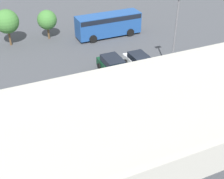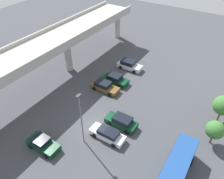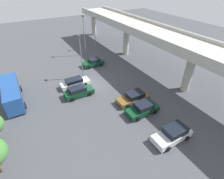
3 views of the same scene
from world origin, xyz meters
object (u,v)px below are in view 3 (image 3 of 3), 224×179
at_px(parked_car_0, 93,63).
at_px(parked_car_5, 173,134).
at_px(parked_car_1, 75,83).
at_px(parked_car_2, 79,91).
at_px(shuttle_bus, 12,92).
at_px(lamp_post_mid_lot, 95,31).
at_px(parked_car_4, 143,109).
at_px(lamp_post_near_aisle, 81,54).
at_px(parked_car_3, 133,97).
at_px(lamp_post_by_overpass, 84,33).

height_order(parked_car_0, parked_car_5, parked_car_5).
xyz_separation_m(parked_car_1, parked_car_2, (2.85, -0.42, 0.05)).
xyz_separation_m(shuttle_bus, lamp_post_mid_lot, (-13.27, 19.80, 2.85)).
xyz_separation_m(parked_car_2, parked_car_4, (8.24, 6.13, -0.02)).
distance_m(parked_car_0, lamp_post_near_aisle, 6.41).
bearing_deg(parked_car_3, lamp_post_mid_lot, -100.99).
bearing_deg(shuttle_bus, lamp_post_mid_lot, -56.16).
relative_size(parked_car_3, lamp_post_by_overpass, 0.56).
bearing_deg(parked_car_5, parked_car_3, -92.00).
bearing_deg(parked_car_3, parked_car_4, 81.16).
xyz_separation_m(parked_car_2, lamp_post_mid_lot, (-16.68, 10.86, 3.76)).
bearing_deg(parked_car_3, shuttle_bus, -29.88).
bearing_deg(lamp_post_by_overpass, lamp_post_mid_lot, 122.20).
height_order(parked_car_4, lamp_post_mid_lot, lamp_post_mid_lot).
height_order(parked_car_3, lamp_post_by_overpass, lamp_post_by_overpass).
bearing_deg(lamp_post_near_aisle, parked_car_4, 14.34).
distance_m(parked_car_2, lamp_post_mid_lot, 20.25).
bearing_deg(parked_car_0, lamp_post_mid_lot, -118.36).
distance_m(lamp_post_near_aisle, lamp_post_mid_lot, 14.24).
bearing_deg(parked_car_2, lamp_post_by_overpass, 63.23).
height_order(parked_car_1, parked_car_4, parked_car_4).
xyz_separation_m(parked_car_3, lamp_post_by_overpass, (-19.91, 0.71, 4.36)).
height_order(shuttle_bus, lamp_post_near_aisle, lamp_post_near_aisle).
bearing_deg(parked_car_3, lamp_post_near_aisle, -70.03).
bearing_deg(parked_car_1, parked_car_4, -62.78).
bearing_deg(parked_car_2, parked_car_4, -53.37).
height_order(parked_car_2, parked_car_5, parked_car_5).
relative_size(parked_car_1, shuttle_bus, 0.60).
height_order(parked_car_1, shuttle_bus, shuttle_bus).
xyz_separation_m(parked_car_2, lamp_post_by_overpass, (-14.41, 7.27, 4.31)).
relative_size(parked_car_4, lamp_post_mid_lot, 0.60).
relative_size(parked_car_2, shuttle_bus, 0.56).
xyz_separation_m(parked_car_5, lamp_post_by_overpass, (-28.01, 1.00, 4.28)).
distance_m(parked_car_4, lamp_post_near_aisle, 14.17).
distance_m(parked_car_5, lamp_post_by_overpass, 28.35).
xyz_separation_m(parked_car_4, shuttle_bus, (-11.65, -15.07, 0.93)).
xyz_separation_m(shuttle_bus, lamp_post_near_aisle, (-1.58, 11.68, 2.90)).
height_order(parked_car_3, shuttle_bus, shuttle_bus).
height_order(parked_car_2, shuttle_bus, shuttle_bus).
height_order(lamp_post_near_aisle, lamp_post_by_overpass, lamp_post_by_overpass).
height_order(parked_car_0, shuttle_bus, shuttle_bus).
bearing_deg(parked_car_5, lamp_post_mid_lot, -98.62).
bearing_deg(shuttle_bus, parked_car_4, -127.71).
relative_size(parked_car_5, shuttle_bus, 0.59).
bearing_deg(parked_car_5, parked_car_4, -88.45).
xyz_separation_m(parked_car_0, lamp_post_near_aisle, (3.53, -3.70, 3.87)).
xyz_separation_m(parked_car_5, shuttle_bus, (-17.00, -15.21, 0.87)).
xyz_separation_m(parked_car_0, parked_car_1, (5.65, -6.03, 0.02)).
distance_m(parked_car_3, parked_car_5, 8.10).
distance_m(parked_car_0, parked_car_3, 14.00).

